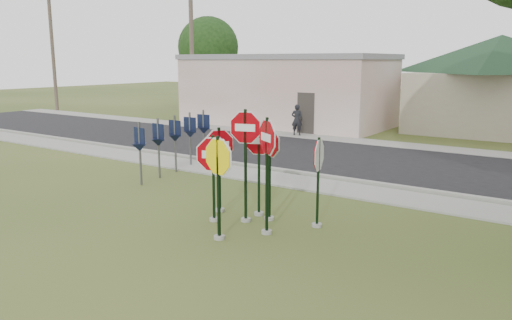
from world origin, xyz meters
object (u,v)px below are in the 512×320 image
Objects in this scene: stop_sign_center at (246,149)px; utility_pole_near at (192,41)px; stop_sign_left at (213,167)px; pedestrian at (297,120)px; stop_sign_yellow at (218,174)px.

utility_pole_near reaches higher than stop_sign_center.
stop_sign_left is at bearing -148.09° from stop_sign_center.
utility_pole_near is 5.97× the size of pedestrian.
stop_sign_left is at bearing -47.18° from utility_pole_near.
stop_sign_center reaches higher than stop_sign_yellow.
stop_sign_yellow is 1.51× the size of pedestrian.
pedestrian is (7.93, -1.01, -4.11)m from utility_pole_near.
stop_sign_center is 0.89m from stop_sign_left.
stop_sign_yellow is at bearing -80.12° from stop_sign_center.
stop_sign_left is 14.21m from pedestrian.
pedestrian is (-6.12, 14.12, -0.61)m from stop_sign_yellow.
stop_sign_left is (-0.66, -0.41, -0.44)m from stop_sign_center.
pedestrian is at bearing 114.72° from stop_sign_center.
stop_sign_center is 1.18× the size of stop_sign_yellow.
stop_sign_yellow is at bearing -46.08° from stop_sign_left.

